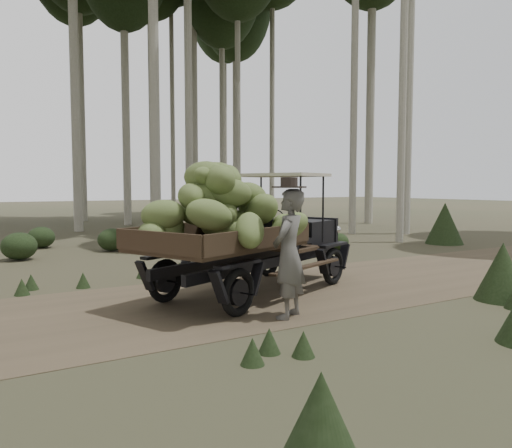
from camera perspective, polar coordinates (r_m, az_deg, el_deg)
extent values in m
plane|color=#473D2B|center=(8.09, -12.35, -9.59)|extent=(120.00, 120.00, 0.00)
cube|color=brown|center=(8.09, -12.35, -9.56)|extent=(70.00, 4.00, 0.01)
cube|color=black|center=(10.39, 5.54, -1.02)|extent=(1.24, 1.22, 0.53)
cube|color=black|center=(10.84, 6.98, -0.81)|extent=(0.46, 0.93, 0.60)
cube|color=black|center=(9.25, 1.24, -1.06)|extent=(0.59, 1.28, 0.53)
cube|color=#38281C|center=(8.20, -4.21, -2.46)|extent=(3.16, 2.65, 0.08)
cube|color=#38281C|center=(8.77, -8.54, -0.91)|extent=(2.52, 1.10, 0.31)
cube|color=#38281C|center=(7.64, 0.74, -1.63)|extent=(2.52, 1.10, 0.31)
cube|color=#38281C|center=(7.21, -11.23, -2.07)|extent=(0.72, 1.63, 0.31)
cube|color=beige|center=(9.55, 2.69, 5.60)|extent=(1.66, 1.94, 0.06)
cube|color=black|center=(9.25, -1.83, -3.95)|extent=(4.13, 1.80, 0.17)
cube|color=black|center=(8.82, 1.92, -4.36)|extent=(4.13, 1.80, 0.17)
torus|color=black|center=(10.71, 1.43, -4.06)|extent=(0.73, 0.41, 0.73)
torus|color=black|center=(9.92, 8.78, -4.79)|extent=(0.73, 0.41, 0.73)
torus|color=black|center=(8.47, -10.33, -6.39)|extent=(0.73, 0.41, 0.73)
torus|color=black|center=(7.44, -2.07, -7.82)|extent=(0.73, 0.41, 0.73)
sphere|color=beige|center=(11.12, 5.23, -0.41)|extent=(0.17, 0.17, 0.17)
sphere|color=beige|center=(10.70, 9.21, -0.64)|extent=(0.17, 0.17, 0.17)
ellipsoid|color=olive|center=(8.04, -2.67, -0.88)|extent=(0.98, 0.68, 0.68)
ellipsoid|color=olive|center=(8.29, 0.63, 1.69)|extent=(0.54, 0.85, 0.73)
ellipsoid|color=olive|center=(7.84, -7.44, 3.16)|extent=(0.57, 0.79, 0.47)
ellipsoid|color=olive|center=(8.23, -3.21, 5.35)|extent=(0.73, 0.92, 0.57)
ellipsoid|color=olive|center=(7.84, -11.78, -1.41)|extent=(0.71, 0.94, 0.60)
ellipsoid|color=olive|center=(8.69, -0.63, 1.67)|extent=(0.82, 0.82, 0.54)
ellipsoid|color=olive|center=(7.98, -3.25, 3.69)|extent=(0.93, 0.63, 0.57)
ellipsoid|color=olive|center=(8.04, -5.39, 5.09)|extent=(0.88, 0.76, 0.55)
ellipsoid|color=olive|center=(8.45, -2.55, -0.20)|extent=(0.65, 0.97, 0.68)
ellipsoid|color=olive|center=(8.28, -7.18, 1.72)|extent=(0.83, 0.95, 0.65)
ellipsoid|color=olive|center=(8.62, -3.75, 3.94)|extent=(0.80, 0.72, 0.52)
ellipsoid|color=olive|center=(7.91, -4.21, 4.87)|extent=(0.70, 0.98, 0.61)
ellipsoid|color=olive|center=(9.24, -1.19, 0.11)|extent=(0.87, 0.69, 0.54)
ellipsoid|color=olive|center=(8.45, -7.35, 1.25)|extent=(0.46, 0.74, 0.50)
ellipsoid|color=olive|center=(8.40, -0.63, 3.29)|extent=(0.72, 0.43, 0.59)
ellipsoid|color=olive|center=(8.25, -4.14, 5.33)|extent=(0.88, 0.57, 0.64)
ellipsoid|color=olive|center=(8.56, 3.43, -0.11)|extent=(0.83, 0.67, 0.50)
ellipsoid|color=olive|center=(8.06, -3.66, 1.17)|extent=(0.57, 0.74, 0.45)
ellipsoid|color=olive|center=(8.63, -2.86, 3.36)|extent=(0.95, 0.71, 0.66)
ellipsoid|color=olive|center=(8.09, -5.86, 5.43)|extent=(0.82, 0.91, 0.52)
ellipsoid|color=olive|center=(8.00, -9.94, -0.57)|extent=(0.87, 0.93, 0.67)
ellipsoid|color=olive|center=(7.53, -5.35, 1.07)|extent=(0.89, 0.57, 0.64)
ellipsoid|color=olive|center=(7.95, -5.67, 3.29)|extent=(0.78, 0.52, 0.47)
ellipsoid|color=olive|center=(8.24, -3.27, 5.17)|extent=(0.42, 0.73, 0.50)
ellipsoid|color=olive|center=(8.94, -4.47, -0.19)|extent=(0.86, 0.92, 0.67)
ellipsoid|color=olive|center=(7.77, -10.59, 1.07)|extent=(0.84, 0.74, 0.51)
ellipsoid|color=olive|center=(7.29, -0.72, -0.70)|extent=(0.76, 0.94, 0.73)
ellipsoid|color=olive|center=(8.16, 3.78, -0.30)|extent=(0.88, 0.76, 0.68)
imported|color=#56534F|center=(7.31, 3.77, -3.42)|extent=(0.83, 0.77, 1.90)
cylinder|color=#2C251F|center=(7.24, 3.80, 4.24)|extent=(0.70, 0.70, 0.03)
cylinder|color=#2C251F|center=(7.24, 3.81, 4.74)|extent=(0.35, 0.35, 0.15)
cylinder|color=#B2AD9E|center=(30.09, -19.45, 18.41)|extent=(0.32, 0.32, 18.72)
cylinder|color=#B2AD9E|center=(27.44, 13.04, 19.28)|extent=(0.43, 0.43, 18.10)
cylinder|color=#B2AD9E|center=(30.51, -9.63, 19.84)|extent=(0.26, 0.26, 20.20)
cylinder|color=#B2AD9E|center=(29.52, -3.90, 16.39)|extent=(0.31, 0.31, 16.18)
cylinder|color=#B2AD9E|center=(22.86, -7.80, 21.49)|extent=(0.33, 0.33, 17.36)
cylinder|color=#B2AD9E|center=(23.62, -20.17, 21.20)|extent=(0.39, 0.39, 17.75)
cylinder|color=#B2AD9E|center=(29.97, -7.09, 20.68)|extent=(0.32, 0.32, 20.74)
cylinder|color=#B2AD9E|center=(29.74, -11.96, 18.47)|extent=(0.30, 0.30, 18.46)
cylinder|color=#B2AD9E|center=(32.48, -2.38, 15.33)|extent=(0.34, 0.34, 16.23)
ellipsoid|color=black|center=(33.85, -2.41, 23.99)|extent=(4.54, 4.54, 7.27)
cylinder|color=#B2AD9E|center=(31.76, -19.91, 17.42)|extent=(0.22, 0.22, 18.49)
cylinder|color=#B2AD9E|center=(26.14, -14.77, 17.28)|extent=(0.37, 0.37, 15.68)
cylinder|color=#B2AD9E|center=(30.48, -7.85, 20.77)|extent=(0.27, 0.27, 21.12)
cylinder|color=#B2AD9E|center=(26.26, -2.11, 18.73)|extent=(0.28, 0.28, 16.90)
cylinder|color=#B2AD9E|center=(35.76, -3.59, 15.25)|extent=(0.29, 0.29, 17.38)
ellipsoid|color=black|center=(37.21, -3.64, 23.69)|extent=(4.87, 4.87, 7.78)
cylinder|color=#B2AD9E|center=(31.06, 1.86, 19.88)|extent=(0.30, 0.30, 20.49)
cylinder|color=#B2AD9E|center=(30.62, -14.77, 20.20)|extent=(0.38, 0.38, 20.72)
cone|color=#233319|center=(14.95, 4.19, -2.13)|extent=(0.45, 0.45, 0.50)
ellipsoid|color=#233319|center=(14.43, -25.45, -2.30)|extent=(0.90, 0.90, 0.72)
ellipsoid|color=#233319|center=(16.95, -23.34, -1.41)|extent=(0.82, 0.82, 0.66)
cone|color=#233319|center=(17.82, 20.75, 0.08)|extent=(1.24, 1.24, 1.38)
ellipsoid|color=#233319|center=(13.97, 1.87, -2.00)|extent=(0.95, 0.95, 0.76)
ellipsoid|color=#233319|center=(15.45, -16.14, -1.73)|extent=(0.84, 0.84, 0.67)
cone|color=#233319|center=(16.02, -11.64, -1.83)|extent=(0.42, 0.42, 0.46)
ellipsoid|color=#233319|center=(15.20, 9.34, -1.99)|extent=(0.66, 0.66, 0.52)
cone|color=#233319|center=(16.54, -5.49, -0.11)|extent=(1.17, 1.17, 1.30)
cone|color=#233319|center=(9.43, 26.32, -4.89)|extent=(0.89, 0.89, 0.99)
ellipsoid|color=#233319|center=(14.27, 6.82, -2.31)|extent=(0.70, 0.70, 0.56)
cone|color=#233319|center=(5.93, 1.52, -13.18)|extent=(0.27, 0.27, 0.30)
cone|color=#233319|center=(5.84, 5.44, -13.47)|extent=(0.27, 0.27, 0.30)
cone|color=#233319|center=(10.09, -19.16, -6.08)|extent=(0.27, 0.27, 0.30)
cone|color=#233319|center=(10.80, -12.84, -5.27)|extent=(0.27, 0.27, 0.30)
cone|color=#233319|center=(10.16, 26.62, -6.23)|extent=(0.27, 0.27, 0.30)
cone|color=#233319|center=(9.84, -25.19, -6.52)|extent=(0.27, 0.27, 0.30)
cone|color=#233319|center=(9.55, 26.10, -6.87)|extent=(0.27, 0.27, 0.30)
cone|color=#233319|center=(5.58, -0.41, -14.33)|extent=(0.27, 0.27, 0.30)
cone|color=#233319|center=(11.72, 0.73, -4.40)|extent=(0.27, 0.27, 0.30)
cone|color=#233319|center=(10.87, -8.75, -5.14)|extent=(0.27, 0.27, 0.30)
cone|color=#233319|center=(10.27, -24.31, -6.05)|extent=(0.27, 0.27, 0.30)
cone|color=#233319|center=(12.29, 0.61, -3.99)|extent=(0.27, 0.27, 0.30)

